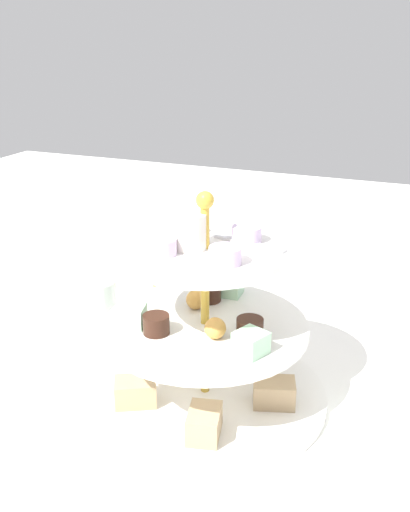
{
  "coord_description": "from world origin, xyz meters",
  "views": [
    {
      "loc": [
        -0.23,
        0.57,
        0.42
      ],
      "look_at": [
        0.0,
        0.0,
        0.18
      ],
      "focal_mm": 41.56,
      "sensor_mm": 36.0,
      "label": 1
    }
  ],
  "objects_px": {
    "water_glass_short_left": "(96,306)",
    "butter_knife_right": "(302,310)",
    "water_glass_tall_right": "(407,358)",
    "teacup_with_saucer": "(172,297)",
    "tiered_serving_stand": "(205,341)"
  },
  "relations": [
    {
      "from": "water_glass_short_left",
      "to": "butter_knife_right",
      "type": "height_order",
      "value": "water_glass_short_left"
    },
    {
      "from": "water_glass_tall_right",
      "to": "teacup_with_saucer",
      "type": "height_order",
      "value": "water_glass_tall_right"
    },
    {
      "from": "butter_knife_right",
      "to": "water_glass_tall_right",
      "type": "bearing_deg",
      "value": 143.88
    },
    {
      "from": "butter_knife_right",
      "to": "water_glass_short_left",
      "type": "bearing_deg",
      "value": 49.85
    },
    {
      "from": "water_glass_short_left",
      "to": "teacup_with_saucer",
      "type": "relative_size",
      "value": 0.92
    },
    {
      "from": "butter_knife_right",
      "to": "teacup_with_saucer",
      "type": "bearing_deg",
      "value": 37.16
    },
    {
      "from": "water_glass_short_left",
      "to": "teacup_with_saucer",
      "type": "xyz_separation_m",
      "value": [
        -0.07,
        -0.1,
        -0.02
      ]
    },
    {
      "from": "water_glass_tall_right",
      "to": "water_glass_short_left",
      "type": "bearing_deg",
      "value": -4.19
    },
    {
      "from": "tiered_serving_stand",
      "to": "teacup_with_saucer",
      "type": "bearing_deg",
      "value": -55.38
    },
    {
      "from": "water_glass_short_left",
      "to": "teacup_with_saucer",
      "type": "distance_m",
      "value": 0.13
    },
    {
      "from": "water_glass_short_left",
      "to": "butter_knife_right",
      "type": "bearing_deg",
      "value": -145.68
    },
    {
      "from": "water_glass_tall_right",
      "to": "butter_knife_right",
      "type": "distance_m",
      "value": 0.28
    },
    {
      "from": "water_glass_tall_right",
      "to": "teacup_with_saucer",
      "type": "xyz_separation_m",
      "value": [
        0.36,
        -0.14,
        -0.05
      ]
    },
    {
      "from": "water_glass_short_left",
      "to": "butter_knife_right",
      "type": "relative_size",
      "value": 0.49
    },
    {
      "from": "tiered_serving_stand",
      "to": "water_glass_short_left",
      "type": "bearing_deg",
      "value": -24.29
    }
  ]
}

